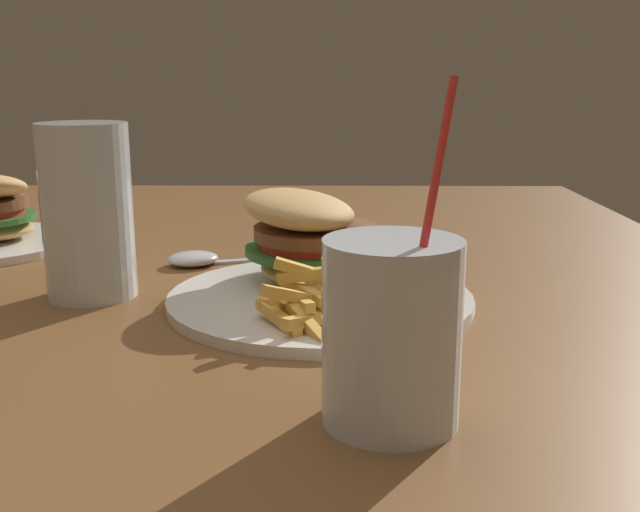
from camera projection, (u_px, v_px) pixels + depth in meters
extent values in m
cube|color=brown|center=(81.00, 316.00, 0.71)|extent=(1.49, 1.36, 0.03)
cylinder|color=brown|center=(521.00, 391.00, 1.45)|extent=(0.09, 0.09, 0.71)
cylinder|color=white|center=(320.00, 299.00, 0.69)|extent=(0.28, 0.28, 0.01)
ellipsoid|color=tan|center=(316.00, 266.00, 0.74)|extent=(0.13, 0.11, 0.03)
cylinder|color=#2D6628|center=(316.00, 250.00, 0.73)|extent=(0.14, 0.14, 0.01)
cylinder|color=red|center=(316.00, 242.00, 0.73)|extent=(0.11, 0.11, 0.01)
cylinder|color=brown|center=(316.00, 232.00, 0.73)|extent=(0.12, 0.12, 0.01)
ellipsoid|color=tan|center=(299.00, 209.00, 0.73)|extent=(0.13, 0.11, 0.05)
cube|color=gold|center=(311.00, 290.00, 0.68)|extent=(0.04, 0.06, 0.02)
cube|color=gold|center=(316.00, 318.00, 0.60)|extent=(0.07, 0.05, 0.02)
cube|color=gold|center=(356.00, 314.00, 0.60)|extent=(0.07, 0.04, 0.02)
cube|color=gold|center=(300.00, 302.00, 0.62)|extent=(0.06, 0.03, 0.01)
cube|color=gold|center=(354.00, 294.00, 0.65)|extent=(0.07, 0.05, 0.01)
cube|color=gold|center=(319.00, 275.00, 0.63)|extent=(0.01, 0.08, 0.03)
cube|color=gold|center=(360.00, 302.00, 0.63)|extent=(0.08, 0.02, 0.03)
cube|color=gold|center=(303.00, 290.00, 0.63)|extent=(0.06, 0.05, 0.01)
cube|color=gold|center=(278.00, 317.00, 0.60)|extent=(0.06, 0.04, 0.02)
cube|color=gold|center=(301.00, 311.00, 0.61)|extent=(0.02, 0.07, 0.02)
cube|color=gold|center=(273.00, 298.00, 0.65)|extent=(0.08, 0.02, 0.02)
cube|color=gold|center=(308.00, 325.00, 0.59)|extent=(0.05, 0.04, 0.03)
cube|color=gold|center=(363.00, 303.00, 0.62)|extent=(0.08, 0.05, 0.01)
cube|color=gold|center=(365.00, 296.00, 0.65)|extent=(0.07, 0.03, 0.02)
cube|color=gold|center=(320.00, 273.00, 0.63)|extent=(0.01, 0.07, 0.02)
cube|color=gold|center=(303.00, 298.00, 0.61)|extent=(0.05, 0.07, 0.03)
cylinder|color=silver|center=(87.00, 211.00, 0.70)|extent=(0.08, 0.08, 0.16)
cylinder|color=#B26B19|center=(89.00, 227.00, 0.70)|extent=(0.07, 0.07, 0.14)
cylinder|color=silver|center=(391.00, 332.00, 0.45)|extent=(0.08, 0.08, 0.11)
cylinder|color=yellow|center=(391.00, 342.00, 0.45)|extent=(0.07, 0.07, 0.10)
cylinder|color=red|center=(420.00, 264.00, 0.42)|extent=(0.03, 0.04, 0.21)
ellipsoid|color=silver|center=(193.00, 259.00, 0.83)|extent=(0.06, 0.07, 0.02)
cube|color=silver|center=(269.00, 259.00, 0.86)|extent=(0.05, 0.13, 0.00)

